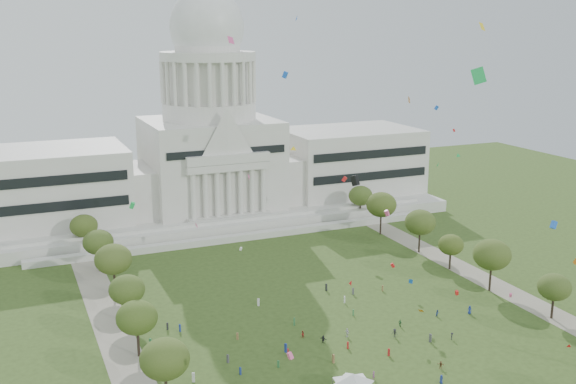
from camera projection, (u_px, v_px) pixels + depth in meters
The scene contains 30 objects.
ground at pixel (374, 352), 139.32m from camera, with size 400.00×400.00×0.00m, color #344A1B.
capitol at pixel (211, 154), 235.40m from camera, with size 160.00×64.50×91.30m.
path_left at pixel (114, 333), 147.71m from camera, with size 8.00×160.00×0.04m, color gray.
path_right at pixel (470, 272), 184.47m from camera, with size 8.00×160.00×0.04m, color gray.
row_tree_l_1 at pixel (165, 359), 117.67m from camera, with size 8.86×8.86×12.59m.
row_tree_r_1 at pixel (554, 287), 153.64m from camera, with size 7.58×7.58×10.78m.
row_tree_l_2 at pixel (137, 318), 135.49m from camera, with size 8.42×8.42×11.97m.
row_tree_r_2 at pixel (492, 255), 169.50m from camera, with size 9.55×9.55×13.58m.
row_tree_l_3 at pixel (127, 290), 150.76m from camera, with size 8.12×8.12×11.55m.
row_tree_r_3 at pixel (451, 245), 185.42m from camera, with size 7.01×7.01×9.98m.
row_tree_l_4 at pixel (113, 259), 166.99m from camera, with size 9.29×9.29×13.21m.
row_tree_r_4 at pixel (420, 222), 198.91m from camera, with size 9.19×9.19×13.06m.
row_tree_l_5 at pixel (98, 242), 183.38m from camera, with size 8.33×8.33×11.85m.
row_tree_r_5 at pixel (381, 205), 216.26m from camera, with size 9.82×9.82×13.96m.
row_tree_l_6 at pixel (84, 226), 198.96m from camera, with size 8.19×8.19×11.64m.
row_tree_r_6 at pixel (361, 196), 233.56m from camera, with size 8.42×8.42×11.97m.
event_tent at pixel (353, 378), 121.70m from camera, with size 9.50×9.50×4.64m.
person_0 at pixel (470, 310), 157.62m from camera, with size 0.98×0.64×2.01m, color navy.
person_2 at pixel (437, 313), 156.18m from camera, with size 0.80×0.49×1.64m, color navy.
person_3 at pixel (395, 333), 145.71m from camera, with size 1.27×0.65×1.96m, color #26262B.
person_4 at pixel (347, 333), 145.88m from camera, with size 1.18×0.64×2.01m, color silver.
person_5 at pixel (323, 339), 143.06m from camera, with size 1.61×0.64×1.74m, color #26262B.
person_6 at pixel (441, 379), 126.84m from camera, with size 0.84×0.55×1.73m, color navy.
person_7 at pixel (374, 375), 128.30m from camera, with size 0.63×0.46×1.72m, color #994C8C.
person_8 at pixel (303, 334), 145.57m from camera, with size 0.77×0.47×1.58m, color #B21E1E.
person_9 at pixel (452, 336), 144.59m from camera, with size 1.06×0.54×1.63m, color #26262B.
person_10 at pixel (400, 323), 151.02m from camera, with size 0.97×0.53×1.66m, color #33723F.
person_11 at pixel (441, 365), 132.39m from camera, with size 1.44×0.57×1.55m, color olive.
distant_crowd at pixel (284, 333), 146.11m from camera, with size 61.41×37.34×1.91m.
kite_swarm at pixel (371, 200), 140.93m from camera, with size 87.59×103.65×64.79m.
Camera 1 is at (-66.55, -110.10, 65.37)m, focal length 42.00 mm.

